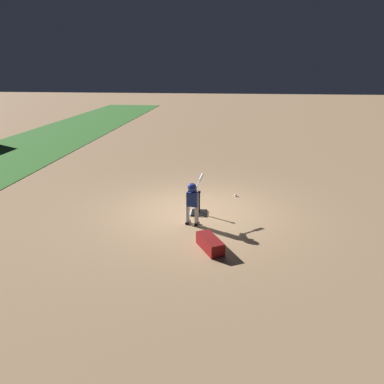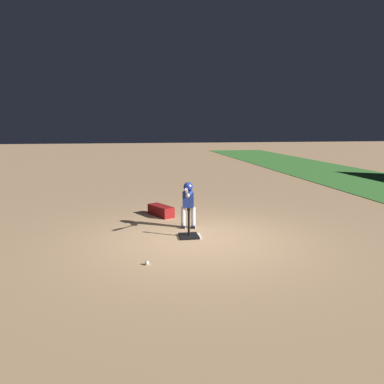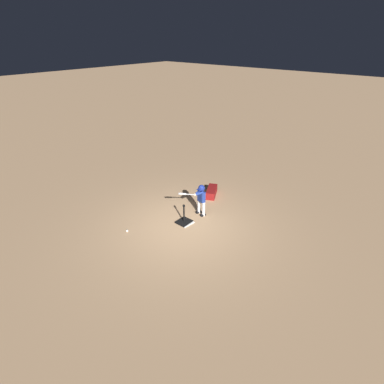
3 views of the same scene
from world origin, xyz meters
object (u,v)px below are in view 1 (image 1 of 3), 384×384
object	(u,v)px
batting_tee	(199,211)
baseball	(236,195)
batter_child	(193,198)
equipment_bag	(210,244)

from	to	relation	value
batting_tee	baseball	bearing A→B (deg)	-32.98
batter_child	equipment_bag	distance (m)	1.54
batter_child	baseball	bearing A→B (deg)	-26.03
equipment_bag	baseball	bearing A→B (deg)	-37.19
batter_child	equipment_bag	xyz separation A→B (m)	(-1.34, -0.53, -0.55)
batter_child	equipment_bag	world-z (taller)	batter_child
batter_child	batting_tee	bearing A→B (deg)	-8.08
baseball	equipment_bag	distance (m)	3.61
batting_tee	batter_child	world-z (taller)	batter_child
equipment_bag	batting_tee	bearing A→B (deg)	-16.45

